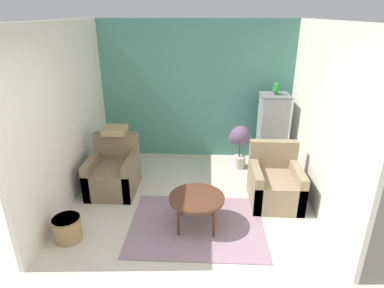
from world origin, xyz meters
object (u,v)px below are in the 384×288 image
at_px(parrot, 276,89).
at_px(wicker_basket, 67,228).
at_px(potted_plant, 240,140).
at_px(armchair_right, 275,184).
at_px(armchair_left, 113,174).
at_px(birdcage, 272,131).
at_px(coffee_table, 197,199).

distance_m(parrot, wicker_basket, 3.95).
bearing_deg(potted_plant, parrot, 9.02).
bearing_deg(armchair_right, armchair_left, 175.01).
xyz_separation_m(parrot, potted_plant, (-0.58, -0.09, -0.94)).
bearing_deg(potted_plant, wicker_basket, -137.05).
bearing_deg(wicker_basket, birdcage, 37.89).
xyz_separation_m(armchair_left, birdcage, (2.69, 1.02, 0.41)).
xyz_separation_m(birdcage, potted_plant, (-0.58, -0.09, -0.15)).
relative_size(potted_plant, wicker_basket, 2.29).
bearing_deg(wicker_basket, parrot, 37.91).
distance_m(coffee_table, birdcage, 2.34).
relative_size(armchair_right, birdcage, 0.64).
distance_m(armchair_left, birdcage, 2.91).
height_order(birdcage, potted_plant, birdcage).
bearing_deg(armchair_right, wicker_basket, -159.53).
distance_m(armchair_right, wicker_basket, 2.99).
distance_m(armchair_left, wicker_basket, 1.30).
xyz_separation_m(birdcage, parrot, (0.00, 0.00, 0.79)).
bearing_deg(coffee_table, parrot, 55.88).
height_order(coffee_table, parrot, parrot).
xyz_separation_m(coffee_table, armchair_right, (1.16, 0.68, -0.13)).
height_order(potted_plant, wicker_basket, potted_plant).
relative_size(armchair_left, armchair_right, 1.00).
bearing_deg(armchair_left, armchair_right, -4.99).
bearing_deg(coffee_table, armchair_left, 146.80).
relative_size(birdcage, wicker_basket, 3.88).
bearing_deg(potted_plant, armchair_left, -156.17).
xyz_separation_m(coffee_table, armchair_left, (-1.38, 0.90, -0.13)).
distance_m(coffee_table, parrot, 2.56).
distance_m(armchair_right, birdcage, 1.32).
bearing_deg(birdcage, parrot, 90.00).
bearing_deg(armchair_left, wicker_basket, -101.33).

